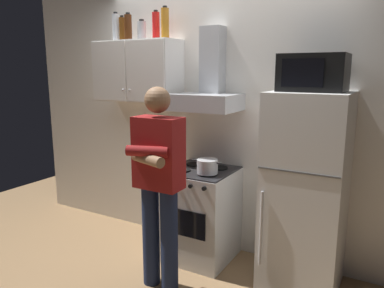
# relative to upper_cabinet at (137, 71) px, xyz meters

# --- Properties ---
(ground_plane) EXTENTS (7.00, 7.00, 0.00)m
(ground_plane) POSITION_rel_upper_cabinet_xyz_m (0.85, -0.37, -1.75)
(ground_plane) COLOR olive
(back_wall_tiled) EXTENTS (4.80, 0.10, 2.70)m
(back_wall_tiled) POSITION_rel_upper_cabinet_xyz_m (0.85, 0.23, -0.40)
(back_wall_tiled) COLOR silver
(back_wall_tiled) RESTS_ON ground_plane
(upper_cabinet) EXTENTS (0.90, 0.37, 0.60)m
(upper_cabinet) POSITION_rel_upper_cabinet_xyz_m (0.00, 0.00, 0.00)
(upper_cabinet) COLOR white
(stove_oven) EXTENTS (0.60, 0.62, 0.87)m
(stove_oven) POSITION_rel_upper_cabinet_xyz_m (0.80, -0.13, -1.32)
(stove_oven) COLOR silver
(stove_oven) RESTS_ON ground_plane
(range_hood) EXTENTS (0.60, 0.44, 0.75)m
(range_hood) POSITION_rel_upper_cabinet_xyz_m (0.80, 0.00, -0.15)
(range_hood) COLOR #B7BABF
(refrigerator) EXTENTS (0.60, 0.62, 1.60)m
(refrigerator) POSITION_rel_upper_cabinet_xyz_m (1.75, -0.12, -0.95)
(refrigerator) COLOR silver
(refrigerator) RESTS_ON ground_plane
(microwave) EXTENTS (0.48, 0.37, 0.28)m
(microwave) POSITION_rel_upper_cabinet_xyz_m (1.75, -0.11, -0.01)
(microwave) COLOR black
(microwave) RESTS_ON refrigerator
(person_standing) EXTENTS (0.38, 0.33, 1.64)m
(person_standing) POSITION_rel_upper_cabinet_xyz_m (0.75, -0.73, -0.85)
(person_standing) COLOR #192342
(person_standing) RESTS_ON ground_plane
(cooking_pot) EXTENTS (0.28, 0.18, 0.12)m
(cooking_pot) POSITION_rel_upper_cabinet_xyz_m (0.93, -0.24, -0.81)
(cooking_pot) COLOR #B7BABF
(cooking_pot) RESTS_ON stove_oven
(bottle_soda_red) EXTENTS (0.07, 0.07, 0.27)m
(bottle_soda_red) POSITION_rel_upper_cabinet_xyz_m (0.22, 0.03, 0.43)
(bottle_soda_red) COLOR red
(bottle_soda_red) RESTS_ON upper_cabinet
(bottle_canister_steel) EXTENTS (0.09, 0.09, 0.20)m
(bottle_canister_steel) POSITION_rel_upper_cabinet_xyz_m (0.06, 0.01, 0.39)
(bottle_canister_steel) COLOR #B2B5BA
(bottle_canister_steel) RESTS_ON upper_cabinet
(bottle_rum_dark) EXTENTS (0.07, 0.07, 0.27)m
(bottle_rum_dark) POSITION_rel_upper_cabinet_xyz_m (-0.08, -0.02, 0.43)
(bottle_rum_dark) COLOR #47230F
(bottle_rum_dark) RESTS_ON upper_cabinet
(bottle_beer_brown) EXTENTS (0.06, 0.06, 0.25)m
(bottle_beer_brown) POSITION_rel_upper_cabinet_xyz_m (-0.18, 0.01, 0.42)
(bottle_beer_brown) COLOR brown
(bottle_beer_brown) RESTS_ON upper_cabinet
(bottle_vodka_clear) EXTENTS (0.07, 0.07, 0.29)m
(bottle_vodka_clear) POSITION_rel_upper_cabinet_xyz_m (-0.26, 0.01, 0.44)
(bottle_vodka_clear) COLOR silver
(bottle_vodka_clear) RESTS_ON upper_cabinet
(bottle_liquor_amber) EXTENTS (0.07, 0.07, 0.30)m
(bottle_liquor_amber) POSITION_rel_upper_cabinet_xyz_m (0.35, -0.01, 0.44)
(bottle_liquor_amber) COLOR #B7721E
(bottle_liquor_amber) RESTS_ON upper_cabinet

